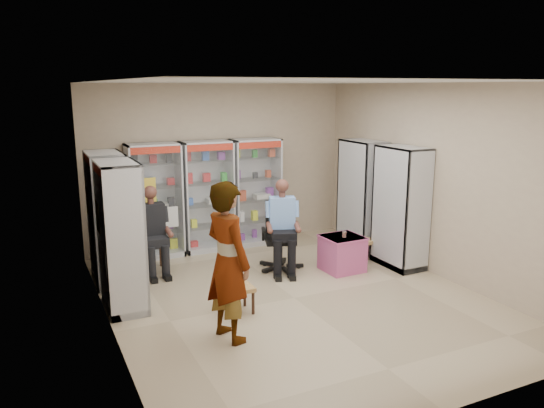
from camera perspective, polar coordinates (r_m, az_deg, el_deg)
name	(u,v)px	position (r m, az deg, el deg)	size (l,w,h in m)	color
floor	(294,298)	(7.66, 2.40, -10.06)	(6.00, 6.00, 0.00)	tan
room_shell	(295,161)	(7.14, 2.54, 4.69)	(5.02, 6.02, 3.01)	tan
cabinet_back_left	(155,201)	(9.40, -12.48, 0.31)	(0.90, 0.50, 2.00)	#A4A7AB
cabinet_back_mid	(207,196)	(9.65, -6.98, 0.83)	(0.90, 0.50, 2.00)	silver
cabinet_back_right	(255,192)	(9.98, -1.81, 1.31)	(0.90, 0.50, 2.00)	#B7B9BE
cabinet_right_far	(362,195)	(9.80, 9.64, 0.93)	(0.50, 0.90, 2.00)	#A1A4A8
cabinet_right_near	(401,207)	(8.95, 13.67, -0.36)	(0.50, 0.90, 2.00)	silver
cabinet_left_far	(108,218)	(8.35, -17.23, -1.49)	(0.50, 0.90, 2.00)	silver
cabinet_left_near	(121,237)	(7.29, -15.94, -3.40)	(0.50, 0.90, 2.00)	#B9BDC1
wooden_chair	(152,243)	(8.79, -12.81, -4.13)	(0.42, 0.42, 0.94)	black
seated_customer	(152,232)	(8.69, -12.80, -2.95)	(0.44, 0.60, 1.34)	black
office_chair	(280,236)	(8.64, 0.91, -3.49)	(0.61, 0.61, 1.11)	black
seated_shopkeeper	(282,228)	(8.56, 1.06, -2.60)	(0.47, 0.65, 1.42)	#7497E7
pink_trunk	(342,253)	(8.72, 7.55, -5.30)	(0.60, 0.58, 0.58)	#B54883
tea_glass	(344,234)	(8.59, 7.78, -3.25)	(0.07, 0.07, 0.09)	#5E1508
woven_stool_a	(363,249)	(9.37, 9.79, -4.81)	(0.36, 0.36, 0.36)	olive
woven_stool_b	(239,299)	(7.16, -3.61, -10.16)	(0.37, 0.37, 0.37)	#A76E46
standing_man	(228,262)	(6.20, -4.77, -6.21)	(0.70, 0.46, 1.91)	gray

